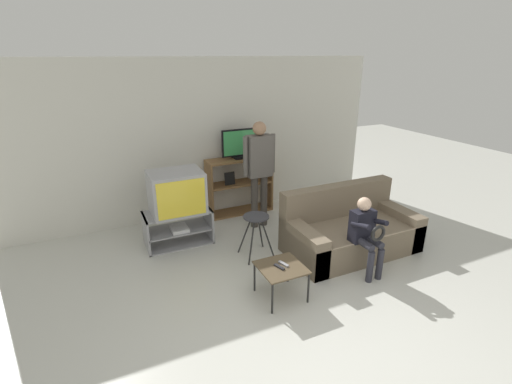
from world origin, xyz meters
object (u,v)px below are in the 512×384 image
television_main (176,192)px  couch (349,231)px  tv_stand (178,228)px  remote_control_white (283,264)px  media_shelf (239,185)px  folding_stool (256,223)px  person_standing_adult (259,165)px  remote_control_black (279,267)px  television_flat (239,144)px  person_seated_child (366,230)px  snack_table (281,270)px

television_main → couch: television_main is taller
tv_stand → remote_control_white: size_ratio=6.62×
media_shelf → remote_control_white: (-0.47, -2.43, -0.10)m
folding_stool → person_standing_adult: person_standing_adult is taller
remote_control_black → couch: 1.56m
television_flat → person_standing_adult: (0.06, -0.66, -0.18)m
media_shelf → person_standing_adult: bearing=-83.7°
remote_control_black → person_seated_child: 1.25m
remote_control_black → person_standing_adult: 2.02m
folding_stool → couch: (1.27, -0.38, -0.21)m
person_seated_child → media_shelf: bearing=105.8°
television_main → media_shelf: bearing=29.3°
couch → person_seated_child: bearing=-110.5°
snack_table → remote_control_white: bearing=31.7°
tv_stand → person_standing_adult: (1.33, 0.05, 0.78)m
tv_stand → person_standing_adult: person_standing_adult is taller
snack_table → remote_control_black: 0.06m
television_main → folding_stool: (0.87, -0.80, -0.31)m
media_shelf → couch: 2.10m
media_shelf → remote_control_black: 2.53m
couch → person_seated_child: 0.66m
person_standing_adult → folding_stool: bearing=-117.9°
couch → folding_stool: bearing=163.2°
remote_control_black → remote_control_white: bearing=9.2°
television_main → remote_control_white: size_ratio=5.11×
television_main → media_shelf: television_main is taller
person_standing_adult → remote_control_black: bearing=-108.8°
folding_stool → couch: size_ratio=0.33×
media_shelf → remote_control_white: size_ratio=7.86×
remote_control_white → person_standing_adult: size_ratio=0.08×
television_main → person_seated_child: bearing=-41.8°
folding_stool → person_standing_adult: bearing=62.1°
television_flat → person_seated_child: 2.61m
remote_control_black → couch: (1.44, 0.58, -0.12)m
folding_stool → snack_table: size_ratio=1.21×
remote_control_black → person_seated_child: bearing=-15.2°
snack_table → tv_stand: bearing=112.9°
television_flat → folding_stool: television_flat is taller
television_main → media_shelf: (1.25, 0.70, -0.31)m
remote_control_black → couch: bearing=5.1°
television_main → folding_stool: 1.22m
media_shelf → television_flat: bearing=34.2°
media_shelf → remote_control_black: (-0.55, -2.47, -0.10)m
television_main → person_standing_adult: person_standing_adult is taller
television_flat → snack_table: size_ratio=1.23×
tv_stand → media_shelf: 1.46m
television_main → person_seated_child: television_main is taller
couch → person_seated_child: size_ratio=1.84×
television_flat → remote_control_white: 2.62m
television_flat → remote_control_black: 2.67m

